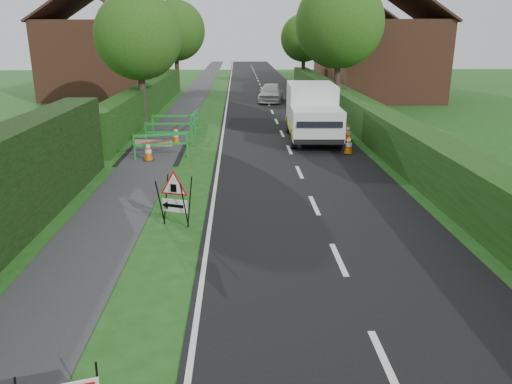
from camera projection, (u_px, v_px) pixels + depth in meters
name	position (u px, v px, depth m)	size (l,w,h in m)	color
ground	(220.00, 285.00, 9.59)	(120.00, 120.00, 0.00)	#1B4C15
road_surface	(262.00, 89.00, 43.00)	(6.00, 90.00, 0.02)	black
footpath	(198.00, 90.00, 42.81)	(2.00, 90.00, 0.02)	#2D2D30
hedge_west_far	(149.00, 113.00, 30.36)	(1.00, 24.00, 1.80)	#14380F
hedge_east	(360.00, 130.00, 25.05)	(1.20, 50.00, 1.50)	#14380F
house_west	(97.00, 58.00, 36.93)	(7.50, 7.40, 7.88)	brown
house_east_a	(385.00, 59.00, 35.75)	(7.50, 7.40, 7.88)	brown
house_east_b	(355.00, 52.00, 49.12)	(7.50, 7.40, 7.88)	brown
tree_nw	(138.00, 36.00, 25.21)	(4.40, 4.40, 6.70)	#2D2116
tree_ne	(339.00, 23.00, 29.19)	(5.20, 5.20, 7.79)	#2D2116
tree_fw	(175.00, 31.00, 40.34)	(4.80, 4.80, 7.24)	#2D2116
tree_fe	(304.00, 38.00, 44.71)	(4.20, 4.20, 6.33)	#2D2116
triangle_sign	(173.00, 194.00, 12.25)	(1.06, 1.06, 1.22)	black
works_van	(312.00, 111.00, 22.30)	(2.33, 5.43, 2.43)	silver
traffic_cone_0	(349.00, 144.00, 19.87)	(0.38, 0.38, 0.79)	black
traffic_cone_1	(348.00, 132.00, 22.26)	(0.38, 0.38, 0.79)	black
traffic_cone_2	(327.00, 124.00, 24.32)	(0.38, 0.38, 0.79)	black
traffic_cone_3	(148.00, 151.00, 18.78)	(0.38, 0.38, 0.79)	black
traffic_cone_4	(176.00, 135.00, 21.75)	(0.38, 0.38, 0.79)	black
ped_barrier_0	(161.00, 142.00, 19.10)	(2.09, 0.79, 1.00)	#198C2C
ped_barrier_1	(169.00, 131.00, 21.41)	(2.08, 0.46, 1.00)	#198C2C
ped_barrier_2	(174.00, 122.00, 23.42)	(2.07, 0.44, 1.00)	#198C2C
ped_barrier_3	(195.00, 119.00, 24.26)	(0.54, 2.08, 1.00)	#198C2C
redwhite_plank	(154.00, 154.00, 19.97)	(1.50, 0.04, 0.25)	red
hatchback_car	(271.00, 92.00, 34.96)	(1.56, 3.89, 1.32)	white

